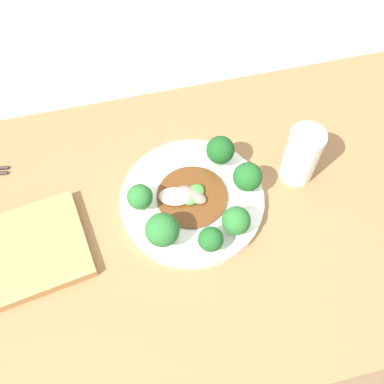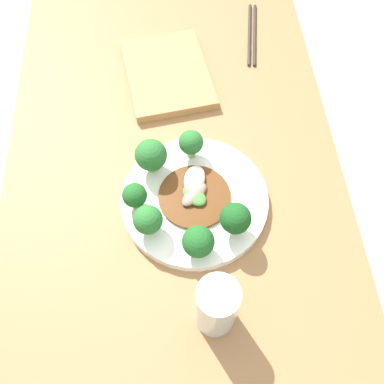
{
  "view_description": "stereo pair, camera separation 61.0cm",
  "coord_description": "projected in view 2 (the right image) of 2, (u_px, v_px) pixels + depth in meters",
  "views": [
    {
      "loc": [
        0.07,
        0.36,
        1.45
      ],
      "look_at": [
        -0.03,
        -0.03,
        0.75
      ],
      "focal_mm": 42.0,
      "sensor_mm": 36.0,
      "label": 1
    },
    {
      "loc": [
        -0.42,
        -0.0,
        1.43
      ],
      "look_at": [
        -0.03,
        -0.03,
        0.75
      ],
      "focal_mm": 42.0,
      "sensor_mm": 36.0,
      "label": 2
    }
  ],
  "objects": [
    {
      "name": "ground_plane",
      "position": [
        181.0,
        301.0,
        1.45
      ],
      "size": [
        8.0,
        8.0,
        0.0
      ],
      "primitive_type": "plane",
      "color": "#B7B2A8"
    },
    {
      "name": "table",
      "position": [
        178.0,
        260.0,
        1.14
      ],
      "size": [
        1.17,
        0.64,
        0.72
      ],
      "color": "olive",
      "rests_on": "ground_plane"
    },
    {
      "name": "plate",
      "position": [
        192.0,
        200.0,
        0.81
      ],
      "size": [
        0.27,
        0.27,
        0.02
      ],
      "color": "white",
      "rests_on": "table"
    },
    {
      "name": "broccoli_north",
      "position": [
        132.0,
        196.0,
        0.77
      ],
      "size": [
        0.04,
        0.04,
        0.06
      ],
      "color": "#70A356",
      "rests_on": "plate"
    },
    {
      "name": "broccoli_northwest",
      "position": [
        145.0,
        220.0,
        0.74
      ],
      "size": [
        0.05,
        0.05,
        0.06
      ],
      "color": "#70A356",
      "rests_on": "plate"
    },
    {
      "name": "broccoli_west",
      "position": [
        195.0,
        242.0,
        0.72
      ],
      "size": [
        0.05,
        0.05,
        0.06
      ],
      "color": "#7AAD5B",
      "rests_on": "plate"
    },
    {
      "name": "broccoli_east",
      "position": [
        189.0,
        143.0,
        0.82
      ],
      "size": [
        0.05,
        0.05,
        0.06
      ],
      "color": "#7AAD5B",
      "rests_on": "plate"
    },
    {
      "name": "broccoli_southwest",
      "position": [
        233.0,
        219.0,
        0.73
      ],
      "size": [
        0.05,
        0.05,
        0.07
      ],
      "color": "#7AAD5B",
      "rests_on": "plate"
    },
    {
      "name": "broccoli_northeast",
      "position": [
        148.0,
        156.0,
        0.8
      ],
      "size": [
        0.06,
        0.06,
        0.07
      ],
      "color": "#89B76B",
      "rests_on": "plate"
    },
    {
      "name": "stirfry_center",
      "position": [
        192.0,
        193.0,
        0.8
      ],
      "size": [
        0.13,
        0.13,
        0.02
      ],
      "color": "#5B3314",
      "rests_on": "plate"
    },
    {
      "name": "drinking_glass",
      "position": [
        214.0,
        307.0,
        0.66
      ],
      "size": [
        0.06,
        0.06,
        0.12
      ],
      "color": "silver",
      "rests_on": "table"
    },
    {
      "name": "chopsticks",
      "position": [
        250.0,
        34.0,
        1.04
      ],
      "size": [
        0.2,
        0.05,
        0.01
      ],
      "color": "#2D2823",
      "rests_on": "table"
    },
    {
      "name": "cutting_board",
      "position": [
        167.0,
        74.0,
        0.97
      ],
      "size": [
        0.25,
        0.2,
        0.02
      ],
      "color": "#AD7F4C",
      "rests_on": "table"
    }
  ]
}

